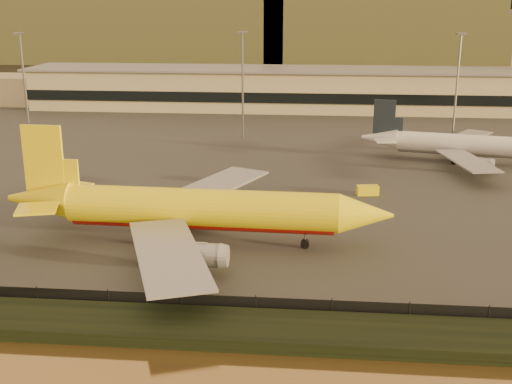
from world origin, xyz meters
TOP-DOWN VIEW (x-y plane):
  - ground at (0.00, 0.00)m, footprint 900.00×900.00m
  - embankment at (0.00, -17.00)m, footprint 320.00×7.00m
  - tarmac at (0.00, 95.00)m, footprint 320.00×220.00m
  - perimeter_fence at (0.00, -13.00)m, footprint 300.00×0.05m
  - terminal_building at (-14.52, 125.55)m, footprint 202.00×25.00m
  - apron_light_masts at (15.00, 75.00)m, footprint 152.20×12.20m
  - distant_hills at (-20.74, 340.00)m, footprint 470.00×160.00m
  - dhl_cargo_jet at (-8.32, 7.76)m, footprint 53.61×52.60m
  - white_narrowbody_jet at (38.87, 58.29)m, footprint 43.03×41.40m
  - gse_vehicle_yellow at (17.04, 33.26)m, footprint 3.92×2.24m
  - gse_vehicle_white at (-6.69, 38.58)m, footprint 4.11×2.50m

SIDE VIEW (x-z plane):
  - ground at x=0.00m, z-range 0.00..0.00m
  - tarmac at x=0.00m, z-range 0.00..0.20m
  - embankment at x=0.00m, z-range 0.00..1.40m
  - gse_vehicle_yellow at x=17.04m, z-range 0.20..1.87m
  - gse_vehicle_white at x=-6.69m, z-range 0.20..1.93m
  - perimeter_fence at x=0.00m, z-range 0.20..2.40m
  - white_narrowbody_jet at x=38.87m, z-range -2.30..10.12m
  - dhl_cargo_jet at x=-8.32m, z-range -3.03..13.01m
  - terminal_building at x=-14.52m, z-range -0.05..12.55m
  - apron_light_masts at x=15.00m, z-range 3.00..28.40m
  - distant_hills at x=-20.74m, z-range -3.61..66.39m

